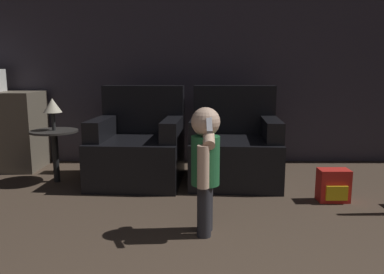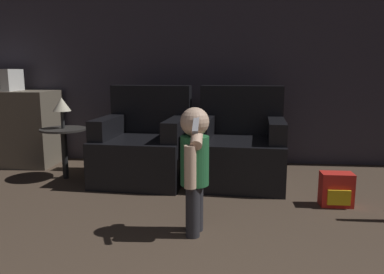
# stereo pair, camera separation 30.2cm
# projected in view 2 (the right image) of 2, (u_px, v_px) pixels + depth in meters

# --- Properties ---
(wall_back) EXTENTS (8.40, 0.05, 2.60)m
(wall_back) POSITION_uv_depth(u_px,v_px,m) (226.00, 55.00, 4.46)
(wall_back) COLOR #3D3842
(wall_back) RESTS_ON ground_plane
(armchair_left) EXTENTS (0.93, 0.93, 0.96)m
(armchair_left) POSITION_uv_depth(u_px,v_px,m) (144.00, 148.00, 3.87)
(armchair_left) COLOR black
(armchair_left) RESTS_ON ground_plane
(armchair_right) EXTENTS (0.94, 0.94, 0.96)m
(armchair_right) POSITION_uv_depth(u_px,v_px,m) (239.00, 150.00, 3.78)
(armchair_right) COLOR black
(armchair_right) RESTS_ON ground_plane
(person_toddler) EXTENTS (0.19, 0.34, 0.88)m
(person_toddler) POSITION_uv_depth(u_px,v_px,m) (195.00, 161.00, 2.51)
(person_toddler) COLOR #28282D
(person_toddler) RESTS_ON ground_plane
(toy_backpack) EXTENTS (0.26, 0.18, 0.28)m
(toy_backpack) POSITION_uv_depth(u_px,v_px,m) (336.00, 190.00, 3.12)
(toy_backpack) COLOR red
(toy_backpack) RESTS_ON ground_plane
(kitchen_counter) EXTENTS (1.07, 0.57, 0.89)m
(kitchen_counter) POSITION_uv_depth(u_px,v_px,m) (11.00, 128.00, 4.50)
(kitchen_counter) COLOR #665B4C
(kitchen_counter) RESTS_ON ground_plane
(side_table) EXTENTS (0.47, 0.47, 0.53)m
(side_table) POSITION_uv_depth(u_px,v_px,m) (64.00, 137.00, 3.87)
(side_table) COLOR black
(side_table) RESTS_ON ground_plane
(lamp) EXTENTS (0.18, 0.18, 0.32)m
(lamp) POSITION_uv_depth(u_px,v_px,m) (62.00, 105.00, 3.82)
(lamp) COLOR #262626
(lamp) RESTS_ON side_table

